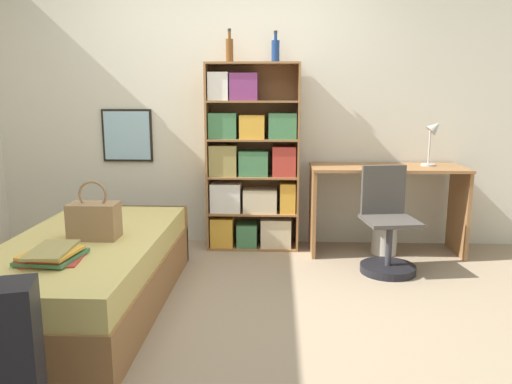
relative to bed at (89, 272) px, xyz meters
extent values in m
plane|color=gray|center=(0.77, -0.02, -0.23)|extent=(14.00, 14.00, 0.00)
cube|color=beige|center=(0.77, 1.59, 1.07)|extent=(10.00, 0.06, 2.60)
cube|color=black|center=(-0.17, 1.54, 0.78)|extent=(0.47, 0.02, 0.49)
cube|color=#99C1D6|center=(-0.17, 1.53, 0.78)|extent=(0.43, 0.01, 0.45)
cube|color=olive|center=(0.00, -0.02, -0.09)|extent=(0.97, 1.97, 0.30)
cube|color=tan|center=(0.00, -0.02, 0.15)|extent=(0.94, 1.94, 0.18)
cube|color=olive|center=(0.00, 0.95, 0.00)|extent=(0.97, 0.04, 0.47)
cube|color=#93704C|center=(0.07, -0.02, 0.36)|extent=(0.31, 0.18, 0.23)
torus|color=#93704C|center=(0.07, -0.02, 0.53)|extent=(0.18, 0.02, 0.18)
cube|color=#B2382D|center=(0.00, -0.47, 0.24)|extent=(0.32, 0.31, 0.01)
cube|color=#427A4C|center=(-0.02, -0.46, 0.26)|extent=(0.33, 0.35, 0.02)
cube|color=#B2382D|center=(-0.03, -0.48, 0.28)|extent=(0.27, 0.29, 0.01)
cube|color=gold|center=(-0.01, -0.48, 0.29)|extent=(0.30, 0.31, 0.01)
cube|color=#99894C|center=(-0.01, -0.48, 0.31)|extent=(0.23, 0.37, 0.02)
cube|color=olive|center=(0.62, 1.38, 0.60)|extent=(0.02, 0.31, 1.66)
cube|color=olive|center=(1.42, 1.38, 0.60)|extent=(0.02, 0.31, 1.66)
cube|color=olive|center=(1.02, 1.53, 0.60)|extent=(0.82, 0.01, 1.66)
cube|color=olive|center=(1.02, 1.38, -0.23)|extent=(0.79, 0.31, 0.02)
cube|color=olive|center=(1.02, 1.38, 0.10)|extent=(0.79, 0.31, 0.02)
cube|color=olive|center=(1.02, 1.38, 0.43)|extent=(0.79, 0.31, 0.02)
cube|color=olive|center=(1.02, 1.38, 0.76)|extent=(0.79, 0.31, 0.02)
cube|color=olive|center=(1.02, 1.38, 1.10)|extent=(0.79, 0.31, 0.02)
cube|color=olive|center=(1.02, 1.38, 1.42)|extent=(0.79, 0.31, 0.02)
cube|color=gold|center=(0.74, 1.37, -0.08)|extent=(0.20, 0.23, 0.27)
cube|color=#427A4C|center=(0.97, 1.37, -0.11)|extent=(0.18, 0.23, 0.21)
cube|color=beige|center=(1.23, 1.37, -0.09)|extent=(0.27, 0.23, 0.26)
cube|color=silver|center=(0.77, 1.37, 0.24)|extent=(0.27, 0.23, 0.26)
cube|color=beige|center=(1.09, 1.37, 0.21)|extent=(0.30, 0.23, 0.21)
cube|color=gold|center=(1.33, 1.37, 0.24)|extent=(0.14, 0.23, 0.27)
cube|color=#99894C|center=(0.76, 1.37, 0.58)|extent=(0.24, 0.23, 0.27)
cube|color=#427A4C|center=(1.03, 1.37, 0.55)|extent=(0.26, 0.23, 0.22)
cube|color=#B2382D|center=(1.30, 1.37, 0.57)|extent=(0.21, 0.23, 0.26)
cube|color=#427A4C|center=(0.76, 1.37, 0.88)|extent=(0.24, 0.23, 0.22)
cube|color=gold|center=(1.01, 1.37, 0.88)|extent=(0.22, 0.23, 0.21)
cube|color=#427A4C|center=(1.28, 1.37, 0.88)|extent=(0.24, 0.23, 0.22)
cube|color=silver|center=(0.72, 1.37, 1.22)|extent=(0.18, 0.23, 0.24)
cube|color=#7A336B|center=(0.94, 1.37, 1.22)|extent=(0.24, 0.23, 0.23)
cylinder|color=brown|center=(0.81, 1.40, 1.53)|extent=(0.07, 0.07, 0.20)
cylinder|color=brown|center=(0.81, 1.40, 1.66)|extent=(0.03, 0.03, 0.06)
cylinder|color=#232328|center=(0.81, 1.40, 1.70)|extent=(0.03, 0.03, 0.02)
cylinder|color=navy|center=(1.21, 1.42, 1.52)|extent=(0.07, 0.07, 0.19)
cylinder|color=navy|center=(1.21, 1.42, 1.65)|extent=(0.03, 0.03, 0.06)
cylinder|color=#232328|center=(1.21, 1.42, 1.69)|extent=(0.03, 0.03, 0.02)
cube|color=olive|center=(2.20, 1.27, 0.53)|extent=(1.32, 0.53, 0.02)
cube|color=olive|center=(1.56, 1.27, 0.14)|extent=(0.03, 0.49, 0.75)
cube|color=olive|center=(2.84, 1.27, 0.14)|extent=(0.03, 0.49, 0.75)
cylinder|color=#ADA89E|center=(2.56, 1.32, 0.55)|extent=(0.13, 0.13, 0.02)
cylinder|color=#ADA89E|center=(2.56, 1.32, 0.71)|extent=(0.02, 0.02, 0.30)
cone|color=#ADA89E|center=(2.60, 1.32, 0.88)|extent=(0.15, 0.11, 0.15)
cylinder|color=black|center=(2.12, 0.74, -0.20)|extent=(0.44, 0.44, 0.06)
cylinder|color=#333338|center=(2.12, 0.74, -0.03)|extent=(0.05, 0.05, 0.41)
cube|color=#47423D|center=(2.12, 0.74, 0.19)|extent=(0.45, 0.45, 0.03)
cube|color=#47423D|center=(2.10, 0.92, 0.40)|extent=(0.36, 0.09, 0.40)
cylinder|color=#B7B2A8|center=(2.19, 1.22, -0.12)|extent=(0.22, 0.22, 0.24)
camera|label=1|loc=(1.24, -3.08, 1.14)|focal=35.00mm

